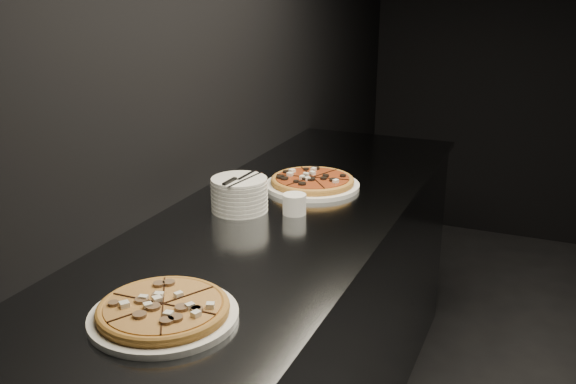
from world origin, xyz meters
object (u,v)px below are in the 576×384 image
at_px(pizza_tomato, 312,182).
at_px(plate_stack, 239,194).
at_px(counter, 279,338).
at_px(pizza_mushroom, 164,311).
at_px(ramekin, 294,204).
at_px(cutlery, 239,179).

bearing_deg(pizza_tomato, plate_stack, -113.14).
bearing_deg(counter, pizza_mushroom, -87.23).
bearing_deg(pizza_mushroom, pizza_tomato, 91.93).
bearing_deg(pizza_mushroom, ramekin, 89.22).
bearing_deg(plate_stack, pizza_tomato, 66.86).
relative_size(pizza_mushroom, cutlery, 1.74).
xyz_separation_m(counter, plate_stack, (-0.14, -0.01, 0.51)).
height_order(counter, ramekin, ramekin).
relative_size(pizza_mushroom, plate_stack, 1.84).
bearing_deg(counter, pizza_tomato, 90.00).
bearing_deg(cutlery, pizza_mushroom, -74.80).
height_order(pizza_tomato, plate_stack, plate_stack).
distance_m(pizza_mushroom, ramekin, 0.75).
bearing_deg(pizza_tomato, counter, -90.00).
bearing_deg(pizza_mushroom, counter, 92.77).
xyz_separation_m(counter, cutlery, (-0.13, -0.02, 0.57)).
distance_m(pizza_mushroom, cutlery, 0.72).
bearing_deg(counter, ramekin, 35.45).
height_order(counter, pizza_mushroom, pizza_mushroom).
bearing_deg(cutlery, pizza_tomato, 70.80).
bearing_deg(pizza_tomato, pizza_mushroom, -88.07).
xyz_separation_m(pizza_tomato, cutlery, (-0.13, -0.33, 0.09)).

